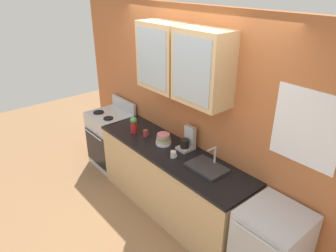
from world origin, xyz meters
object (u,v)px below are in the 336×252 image
object	(u,v)px
stove_range	(112,139)
cup_near_sink	(173,154)
dishwasher	(270,251)
sink_faucet	(207,167)
bowl_stack	(163,139)
vase	(134,125)
cup_near_bowls	(146,133)
coffee_maker	(188,141)

from	to	relation	value
stove_range	cup_near_sink	world-z (taller)	stove_range
dishwasher	sink_faucet	bearing A→B (deg)	176.43
stove_range	bowl_stack	xyz separation A→B (m)	(1.28, 0.04, 0.51)
sink_faucet	vase	distance (m)	1.27
bowl_stack	dishwasher	bearing A→B (deg)	-1.45
sink_faucet	vase	bearing A→B (deg)	-174.63
sink_faucet	cup_near_sink	xyz separation A→B (m)	(-0.42, -0.13, 0.02)
stove_range	bowl_stack	size ratio (longest dim) A/B	5.46
bowl_stack	cup_near_sink	size ratio (longest dim) A/B	1.98
cup_near_bowls	sink_faucet	bearing A→B (deg)	3.48
bowl_stack	coffee_maker	bearing A→B (deg)	29.61
sink_faucet	dishwasher	distance (m)	1.04
cup_near_sink	cup_near_bowls	xyz separation A→B (m)	(-0.65, 0.07, 0.00)
bowl_stack	coffee_maker	size ratio (longest dim) A/B	0.68
bowl_stack	coffee_maker	xyz separation A→B (m)	(0.28, 0.16, 0.04)
bowl_stack	vase	distance (m)	0.52
vase	dishwasher	bearing A→B (deg)	1.61
bowl_stack	cup_near_bowls	distance (m)	0.32
stove_range	dishwasher	xyz separation A→B (m)	(2.95, -0.00, -0.01)
stove_range	cup_near_sink	bearing A→B (deg)	-2.82
bowl_stack	stove_range	bearing A→B (deg)	-178.31
vase	stove_range	bearing A→B (deg)	175.18
cup_near_bowls	dishwasher	xyz separation A→B (m)	(1.98, 0.01, -0.50)
cup_near_sink	coffee_maker	size ratio (longest dim) A/B	0.35
bowl_stack	cup_near_sink	xyz separation A→B (m)	(0.33, -0.12, -0.02)
sink_faucet	dishwasher	xyz separation A→B (m)	(0.92, -0.06, -0.47)
bowl_stack	dishwasher	xyz separation A→B (m)	(1.67, -0.04, -0.52)
vase	sink_faucet	bearing A→B (deg)	5.37
cup_near_bowls	dishwasher	size ratio (longest dim) A/B	0.11
stove_range	vase	size ratio (longest dim) A/B	4.64
sink_faucet	bowl_stack	bearing A→B (deg)	-178.84
cup_near_bowls	dishwasher	bearing A→B (deg)	0.21
sink_faucet	bowl_stack	size ratio (longest dim) A/B	2.19
stove_range	vase	distance (m)	0.96
stove_range	cup_near_sink	size ratio (longest dim) A/B	10.82
dishwasher	coffee_maker	xyz separation A→B (m)	(-1.39, 0.20, 0.56)
vase	coffee_maker	size ratio (longest dim) A/B	0.81
bowl_stack	cup_near_sink	bearing A→B (deg)	-19.58
cup_near_bowls	coffee_maker	size ratio (longest dim) A/B	0.35
cup_near_sink	coffee_maker	xyz separation A→B (m)	(-0.05, 0.28, 0.07)
sink_faucet	dishwasher	bearing A→B (deg)	-3.57
coffee_maker	sink_faucet	bearing A→B (deg)	-16.83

